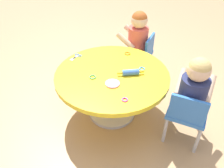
% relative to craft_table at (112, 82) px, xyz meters
% --- Properties ---
extents(ground_plane, '(10.00, 10.00, 0.00)m').
position_rel_craft_table_xyz_m(ground_plane, '(0.00, 0.00, -0.37)').
color(ground_plane, tan).
extents(craft_table, '(0.99, 0.99, 0.47)m').
position_rel_craft_table_xyz_m(craft_table, '(0.00, 0.00, 0.00)').
color(craft_table, silver).
rests_on(craft_table, ground).
extents(child_chair_left, '(0.42, 0.42, 0.54)m').
position_rel_craft_table_xyz_m(child_chair_left, '(-0.43, -0.52, -0.07)').
color(child_chair_left, '#B7B7BC').
rests_on(child_chair_left, ground).
extents(seated_child_left, '(0.44, 0.42, 0.51)m').
position_rel_craft_table_xyz_m(seated_child_left, '(-0.40, -0.54, 0.16)').
color(seated_child_left, '#3F4772').
rests_on(seated_child_left, ground).
extents(child_chair_right, '(0.42, 0.42, 0.54)m').
position_rel_craft_table_xyz_m(child_chair_right, '(0.52, -0.43, -0.07)').
color(child_chair_right, '#B7B7BC').
rests_on(child_chair_right, ground).
extents(seated_child_right, '(0.42, 0.44, 0.51)m').
position_rel_craft_table_xyz_m(seated_child_right, '(0.55, -0.39, 0.16)').
color(seated_child_right, '#3F4772').
rests_on(seated_child_right, ground).
extents(rolling_pin, '(0.06, 0.23, 0.05)m').
position_rel_craft_table_xyz_m(rolling_pin, '(-0.06, -0.15, 0.12)').
color(rolling_pin, '#3F72CC').
rests_on(rolling_pin, craft_table).
extents(craft_scissors, '(0.13, 0.13, 0.01)m').
position_rel_craft_table_xyz_m(craft_scissors, '(0.34, 0.27, 0.10)').
color(craft_scissors, silver).
rests_on(craft_scissors, craft_table).
extents(playdough_blob_0, '(0.12, 0.12, 0.01)m').
position_rel_craft_table_xyz_m(playdough_blob_0, '(-0.15, 0.03, 0.10)').
color(playdough_blob_0, pink).
rests_on(playdough_blob_0, craft_table).
extents(cookie_cutter_0, '(0.06, 0.06, 0.01)m').
position_rel_craft_table_xyz_m(cookie_cutter_0, '(-0.03, 0.17, 0.10)').
color(cookie_cutter_0, '#4CB259').
rests_on(cookie_cutter_0, craft_table).
extents(cookie_cutter_1, '(0.06, 0.06, 0.01)m').
position_rel_craft_table_xyz_m(cookie_cutter_1, '(0.29, -0.22, 0.10)').
color(cookie_cutter_1, orange).
rests_on(cookie_cutter_1, craft_table).
extents(cookie_cutter_2, '(0.05, 0.05, 0.01)m').
position_rel_craft_table_xyz_m(cookie_cutter_2, '(0.01, -0.27, 0.10)').
color(cookie_cutter_2, '#3F99D8').
rests_on(cookie_cutter_2, craft_table).
extents(cookie_cutter_3, '(0.05, 0.05, 0.01)m').
position_rel_craft_table_xyz_m(cookie_cutter_3, '(-0.36, -0.02, 0.10)').
color(cookie_cutter_3, '#D83FA5').
rests_on(cookie_cutter_3, craft_table).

